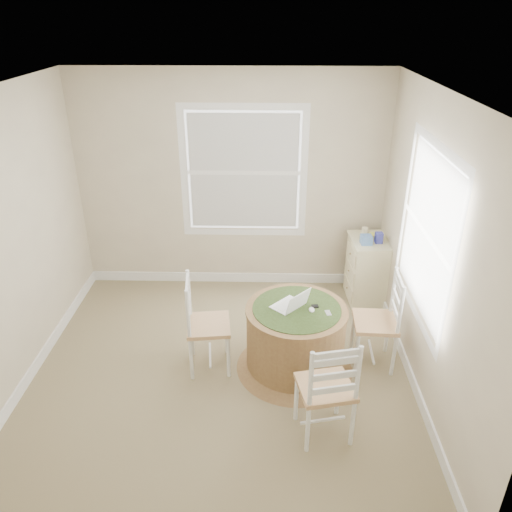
{
  "coord_description": "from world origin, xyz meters",
  "views": [
    {
      "loc": [
        0.43,
        -3.76,
        3.17
      ],
      "look_at": [
        0.32,
        0.45,
        1.05
      ],
      "focal_mm": 35.0,
      "sensor_mm": 36.0,
      "label": 1
    }
  ],
  "objects_px": {
    "chair_near": "(325,387)",
    "chair_left": "(209,325)",
    "corner_chest": "(367,270)",
    "round_table": "(296,336)",
    "chair_right": "(375,322)",
    "laptop": "(290,304)"
  },
  "relations": [
    {
      "from": "chair_near",
      "to": "chair_left",
      "type": "bearing_deg",
      "value": -51.26
    },
    {
      "from": "corner_chest",
      "to": "chair_near",
      "type": "bearing_deg",
      "value": -111.44
    },
    {
      "from": "round_table",
      "to": "chair_right",
      "type": "distance_m",
      "value": 0.77
    },
    {
      "from": "chair_right",
      "to": "laptop",
      "type": "distance_m",
      "value": 0.85
    },
    {
      "from": "chair_right",
      "to": "corner_chest",
      "type": "distance_m",
      "value": 1.21
    },
    {
      "from": "chair_right",
      "to": "laptop",
      "type": "xyz_separation_m",
      "value": [
        -0.82,
        -0.07,
        0.23
      ]
    },
    {
      "from": "chair_left",
      "to": "chair_right",
      "type": "xyz_separation_m",
      "value": [
        1.58,
        0.09,
        0.0
      ]
    },
    {
      "from": "round_table",
      "to": "chair_left",
      "type": "xyz_separation_m",
      "value": [
        -0.82,
        0.01,
        0.1
      ]
    },
    {
      "from": "chair_near",
      "to": "laptop",
      "type": "bearing_deg",
      "value": -85.35
    },
    {
      "from": "round_table",
      "to": "chair_right",
      "type": "relative_size",
      "value": 1.19
    },
    {
      "from": "round_table",
      "to": "chair_left",
      "type": "bearing_deg",
      "value": 170.62
    },
    {
      "from": "chair_left",
      "to": "chair_near",
      "type": "height_order",
      "value": "same"
    },
    {
      "from": "chair_left",
      "to": "chair_near",
      "type": "relative_size",
      "value": 1.0
    },
    {
      "from": "chair_left",
      "to": "corner_chest",
      "type": "xyz_separation_m",
      "value": [
        1.72,
        1.29,
        -0.09
      ]
    },
    {
      "from": "round_table",
      "to": "chair_left",
      "type": "height_order",
      "value": "chair_left"
    },
    {
      "from": "round_table",
      "to": "chair_right",
      "type": "bearing_deg",
      "value": -1.35
    },
    {
      "from": "chair_near",
      "to": "chair_right",
      "type": "bearing_deg",
      "value": -133.63
    },
    {
      "from": "round_table",
      "to": "corner_chest",
      "type": "relative_size",
      "value": 1.45
    },
    {
      "from": "chair_right",
      "to": "corner_chest",
      "type": "bearing_deg",
      "value": 176.14
    },
    {
      "from": "chair_left",
      "to": "chair_right",
      "type": "relative_size",
      "value": 1.0
    },
    {
      "from": "chair_left",
      "to": "chair_near",
      "type": "xyz_separation_m",
      "value": [
        1.02,
        -0.83,
        0.0
      ]
    },
    {
      "from": "chair_left",
      "to": "chair_near",
      "type": "bearing_deg",
      "value": -136.18
    }
  ]
}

